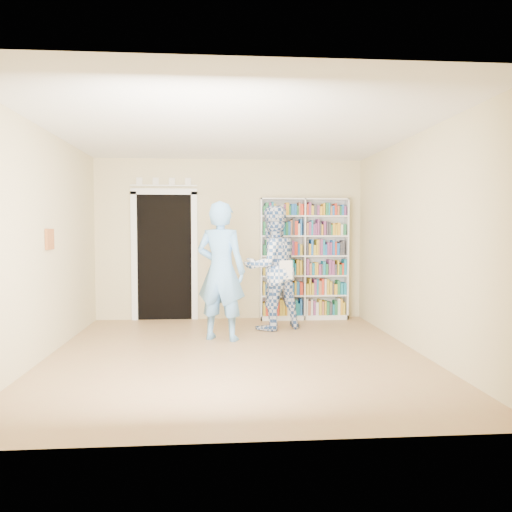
# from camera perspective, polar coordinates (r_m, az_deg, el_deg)

# --- Properties ---
(floor) EXTENTS (5.00, 5.00, 0.00)m
(floor) POSITION_cam_1_polar(r_m,az_deg,el_deg) (6.16, -2.31, -11.20)
(floor) COLOR #A87751
(floor) RESTS_ON ground
(ceiling) EXTENTS (5.00, 5.00, 0.00)m
(ceiling) POSITION_cam_1_polar(r_m,az_deg,el_deg) (6.09, -2.36, 14.25)
(ceiling) COLOR white
(ceiling) RESTS_ON wall_back
(wall_back) EXTENTS (4.50, 0.00, 4.50)m
(wall_back) POSITION_cam_1_polar(r_m,az_deg,el_deg) (8.47, -2.98, 1.91)
(wall_back) COLOR beige
(wall_back) RESTS_ON floor
(wall_left) EXTENTS (0.00, 5.00, 5.00)m
(wall_left) POSITION_cam_1_polar(r_m,az_deg,el_deg) (6.30, -23.24, 1.29)
(wall_left) COLOR beige
(wall_left) RESTS_ON floor
(wall_right) EXTENTS (0.00, 5.00, 5.00)m
(wall_right) POSITION_cam_1_polar(r_m,az_deg,el_deg) (6.46, 18.02, 1.42)
(wall_right) COLOR beige
(wall_right) RESTS_ON floor
(bookshelf) EXTENTS (1.48, 0.28, 2.04)m
(bookshelf) POSITION_cam_1_polar(r_m,az_deg,el_deg) (8.46, 5.48, -0.28)
(bookshelf) COLOR white
(bookshelf) RESTS_ON floor
(doorway) EXTENTS (1.10, 0.08, 2.43)m
(doorway) POSITION_cam_1_polar(r_m,az_deg,el_deg) (8.50, -10.41, 0.71)
(doorway) COLOR black
(doorway) RESTS_ON floor
(wall_art) EXTENTS (0.03, 0.25, 0.25)m
(wall_art) POSITION_cam_1_polar(r_m,az_deg,el_deg) (6.49, -22.51, 1.79)
(wall_art) COLOR brown
(wall_art) RESTS_ON wall_left
(man_blue) EXTENTS (0.81, 0.68, 1.90)m
(man_blue) POSITION_cam_1_polar(r_m,az_deg,el_deg) (6.84, -4.03, -1.72)
(man_blue) COLOR #66A5E4
(man_blue) RESTS_ON floor
(man_plaid) EXTENTS (1.12, 1.02, 1.88)m
(man_plaid) POSITION_cam_1_polar(r_m,az_deg,el_deg) (7.56, 1.82, -1.35)
(man_plaid) COLOR #305492
(man_plaid) RESTS_ON floor
(paper_sheet) EXTENTS (0.19, 0.03, 0.27)m
(paper_sheet) POSITION_cam_1_polar(r_m,az_deg,el_deg) (7.31, 3.44, -1.59)
(paper_sheet) COLOR white
(paper_sheet) RESTS_ON man_plaid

